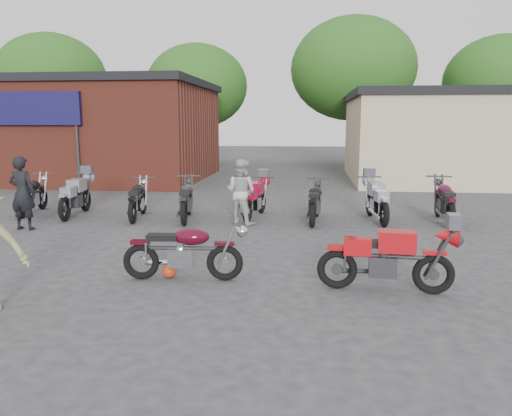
# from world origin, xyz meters

# --- Properties ---
(ground) EXTENTS (90.00, 90.00, 0.00)m
(ground) POSITION_xyz_m (0.00, 0.00, 0.00)
(ground) COLOR #323235
(brick_building) EXTENTS (12.00, 8.00, 4.00)m
(brick_building) POSITION_xyz_m (-9.00, 14.00, 2.00)
(brick_building) COLOR maroon
(brick_building) RESTS_ON ground
(stucco_building) EXTENTS (10.00, 8.00, 3.50)m
(stucco_building) POSITION_xyz_m (8.50, 15.00, 1.75)
(stucco_building) COLOR tan
(stucco_building) RESTS_ON ground
(tree_0) EXTENTS (6.56, 6.56, 8.20)m
(tree_0) POSITION_xyz_m (-14.00, 22.00, 4.10)
(tree_0) COLOR #214713
(tree_0) RESTS_ON ground
(tree_1) EXTENTS (5.92, 5.92, 7.40)m
(tree_1) POSITION_xyz_m (-5.00, 22.00, 3.70)
(tree_1) COLOR #214713
(tree_1) RESTS_ON ground
(tree_2) EXTENTS (7.04, 7.04, 8.80)m
(tree_2) POSITION_xyz_m (4.00, 22.00, 4.40)
(tree_2) COLOR #214713
(tree_2) RESTS_ON ground
(tree_3) EXTENTS (6.08, 6.08, 7.60)m
(tree_3) POSITION_xyz_m (12.00, 22.00, 3.80)
(tree_3) COLOR #214713
(tree_3) RESTS_ON ground
(vintage_motorcycle) EXTENTS (1.90, 0.74, 1.08)m
(vintage_motorcycle) POSITION_xyz_m (-0.22, 0.06, 0.54)
(vintage_motorcycle) COLOR #490918
(vintage_motorcycle) RESTS_ON ground
(sportbike) EXTENTS (1.98, 0.78, 1.12)m
(sportbike) POSITION_xyz_m (2.92, -0.15, 0.56)
(sportbike) COLOR red
(sportbike) RESTS_ON ground
(helmet) EXTENTS (0.28, 0.28, 0.22)m
(helmet) POSITION_xyz_m (-0.51, 0.15, 0.11)
(helmet) COLOR #B73413
(helmet) RESTS_ON ground
(person_dark) EXTENTS (0.67, 0.46, 1.75)m
(person_dark) POSITION_xyz_m (-4.95, 3.38, 0.87)
(person_dark) COLOR black
(person_dark) RESTS_ON ground
(person_light) EXTENTS (0.96, 0.87, 1.62)m
(person_light) POSITION_xyz_m (0.05, 4.58, 0.81)
(person_light) COLOR #B5B4B0
(person_light) RESTS_ON ground
(row_bike_0) EXTENTS (0.94, 2.06, 1.15)m
(row_bike_0) POSITION_xyz_m (-5.91, 5.40, 0.57)
(row_bike_0) COLOR black
(row_bike_0) RESTS_ON ground
(row_bike_1) EXTENTS (0.86, 2.10, 1.19)m
(row_bike_1) POSITION_xyz_m (-4.54, 5.17, 0.59)
(row_bike_1) COLOR #92979F
(row_bike_1) RESTS_ON ground
(row_bike_2) EXTENTS (0.91, 2.00, 1.12)m
(row_bike_2) POSITION_xyz_m (-2.75, 5.03, 0.56)
(row_bike_2) COLOR black
(row_bike_2) RESTS_ON ground
(row_bike_3) EXTENTS (1.00, 2.12, 1.18)m
(row_bike_3) POSITION_xyz_m (-1.44, 4.97, 0.59)
(row_bike_3) COLOR #262629
(row_bike_3) RESTS_ON ground
(row_bike_4) EXTENTS (0.93, 2.00, 1.12)m
(row_bike_4) POSITION_xyz_m (0.30, 5.48, 0.56)
(row_bike_4) COLOR #AE0E2F
(row_bike_4) RESTS_ON ground
(row_bike_5) EXTENTS (0.81, 2.01, 1.14)m
(row_bike_5) POSITION_xyz_m (1.88, 5.10, 0.57)
(row_bike_5) COLOR black
(row_bike_5) RESTS_ON ground
(row_bike_6) EXTENTS (0.90, 2.09, 1.18)m
(row_bike_6) POSITION_xyz_m (3.44, 5.35, 0.59)
(row_bike_6) COLOR #91929E
(row_bike_6) RESTS_ON ground
(row_bike_7) EXTENTS (0.81, 2.12, 1.21)m
(row_bike_7) POSITION_xyz_m (5.12, 5.38, 0.60)
(row_bike_7) COLOR #500A27
(row_bike_7) RESTS_ON ground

